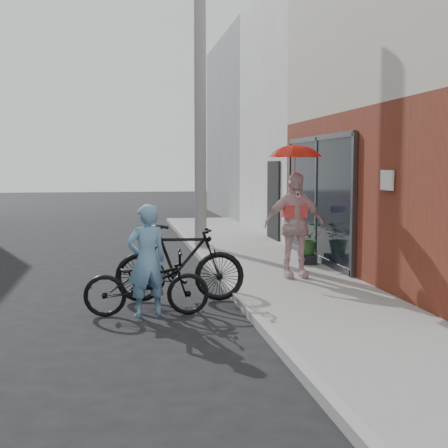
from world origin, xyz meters
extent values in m
plane|color=black|center=(0.00, 0.00, 0.00)|extent=(80.00, 80.00, 0.00)
cube|color=gray|center=(2.10, 2.00, 0.06)|extent=(2.20, 24.00, 0.12)
cube|color=#9E9E99|center=(0.94, 2.00, 0.06)|extent=(0.12, 24.00, 0.12)
cube|color=black|center=(3.16, 3.50, 1.36)|extent=(0.06, 3.80, 2.40)
cube|color=white|center=(3.16, 0.20, 1.82)|extent=(0.04, 0.40, 0.30)
cube|color=white|center=(7.20, 9.00, 3.50)|extent=(8.00, 6.00, 7.00)
cube|color=gray|center=(7.20, 16.00, 3.50)|extent=(8.00, 8.00, 7.00)
cylinder|color=#9E9E99|center=(1.10, 6.00, 3.50)|extent=(0.28, 0.28, 7.00)
imported|color=#71A3CA|center=(-0.43, -0.20, 0.76)|extent=(0.64, 0.51, 1.53)
imported|color=black|center=(-0.43, -0.17, 0.45)|extent=(1.72, 0.67, 0.89)
imported|color=black|center=(0.10, 0.64, 0.58)|extent=(1.97, 0.72, 1.16)
imported|color=beige|center=(2.16, 1.68, 1.02)|extent=(1.07, 0.46, 1.80)
imported|color=red|center=(2.16, 1.68, 2.30)|extent=(0.86, 0.86, 0.76)
cube|color=black|center=(2.84, 3.05, 0.21)|extent=(0.45, 0.45, 0.19)
imported|color=#2C5B24|center=(2.84, 3.05, 0.62)|extent=(0.57, 0.49, 0.63)
camera|label=1|loc=(-0.77, -8.58, 2.04)|focal=50.00mm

